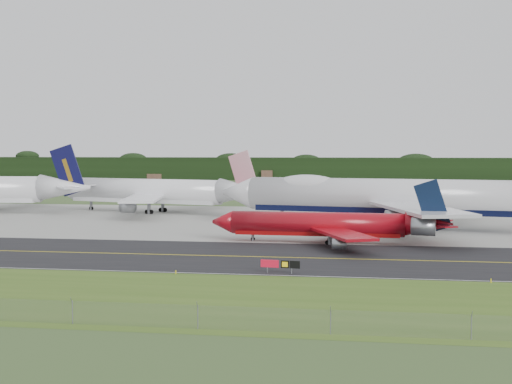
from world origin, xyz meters
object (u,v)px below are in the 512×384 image
at_px(jet_star_tail, 155,192).
at_px(taxiway_sign, 280,264).
at_px(jet_red_737, 330,225).
at_px(jet_ba_747, 393,197).

relative_size(jet_star_tail, taxiway_sign, 11.57).
height_order(jet_red_737, jet_star_tail, jet_star_tail).
distance_m(jet_red_737, jet_star_tail, 70.94).
height_order(jet_ba_747, jet_star_tail, jet_ba_747).
bearing_deg(jet_red_737, jet_ba_747, 64.63).
distance_m(jet_ba_747, jet_red_737, 27.25).
bearing_deg(jet_ba_747, jet_red_737, -115.37).
relative_size(jet_red_737, jet_star_tail, 0.69).
bearing_deg(jet_star_tail, jet_ba_747, -25.33).
height_order(jet_ba_747, taxiway_sign, jet_ba_747).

